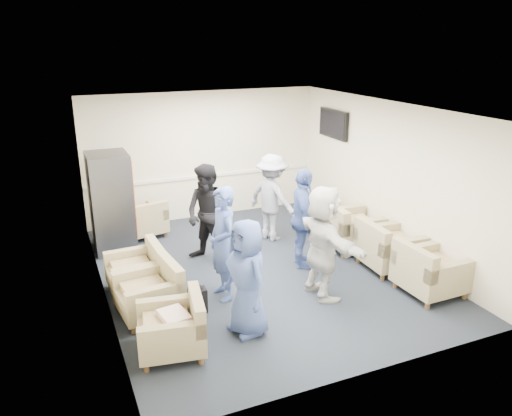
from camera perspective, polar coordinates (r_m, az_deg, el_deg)
name	(u,v)px	position (r m, az deg, el deg)	size (l,w,h in m)	color
floor	(259,270)	(8.49, 0.37, -7.11)	(6.00, 6.00, 0.00)	black
ceiling	(260,109)	(7.70, 0.42, 11.27)	(6.00, 6.00, 0.00)	silver
back_wall	(203,156)	(10.72, -6.04, 5.99)	(5.00, 0.02, 2.70)	beige
front_wall	(370,269)	(5.55, 12.90, -6.86)	(5.00, 0.02, 2.70)	beige
left_wall	(98,214)	(7.41, -17.64, -0.69)	(0.02, 6.00, 2.70)	beige
right_wall	(387,178)	(9.24, 14.80, 3.37)	(0.02, 6.00, 2.70)	beige
chair_rail	(204,176)	(10.81, -5.93, 3.64)	(4.98, 0.04, 0.06)	silver
tv	(333,124)	(10.50, 8.84, 9.48)	(0.10, 1.00, 0.58)	black
armchair_left_near	(175,329)	(6.40, -9.21, -13.51)	(0.92, 0.92, 0.64)	#90825D
armchair_left_mid	(153,294)	(7.22, -11.74, -9.57)	(0.90, 0.90, 0.65)	#90825D
armchair_left_far	(139,272)	(7.91, -13.23, -7.12)	(0.83, 0.83, 0.64)	#90825D
armchair_right_near	(428,273)	(8.03, 19.06, -7.02)	(0.90, 0.90, 0.70)	#90825D
armchair_right_midnear	(387,249)	(8.69, 14.69, -4.54)	(0.93, 0.93, 0.72)	#90825D
armchair_right_midfar	(349,230)	(9.36, 10.57, -2.43)	(0.98, 0.98, 0.74)	#90825D
armchair_right_far	(327,217)	(10.01, 8.08, -1.05)	(0.96, 0.96, 0.68)	#90825D
armchair_corner	(144,221)	(10.02, -12.72, -1.49)	(0.94, 0.94, 0.63)	#90825D
vending_machine	(111,202)	(9.41, -16.21, 0.66)	(0.73, 0.85, 1.80)	#4E4F56
backpack	(197,298)	(7.23, -6.71, -10.16)	(0.26, 0.19, 0.44)	black
pillow	(174,317)	(6.32, -9.35, -12.23)	(0.40, 0.30, 0.12)	silver
person_front_left	(247,278)	(6.48, -1.03, -7.99)	(0.77, 0.50, 1.58)	#3F5599
person_mid_left	(223,244)	(7.33, -3.81, -4.09)	(0.63, 0.41, 1.73)	#3F5599
person_back_left	(208,215)	(8.52, -5.47, -0.77)	(0.84, 0.66, 1.74)	black
person_back_right	(272,198)	(9.49, 1.86, 1.19)	(1.08, 0.62, 1.68)	beige
person_mid_right	(303,219)	(8.36, 5.35, -1.23)	(1.00, 0.42, 1.72)	#3F5599
person_front_right	(323,242)	(7.42, 7.69, -3.90)	(1.61, 0.51, 1.73)	silver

